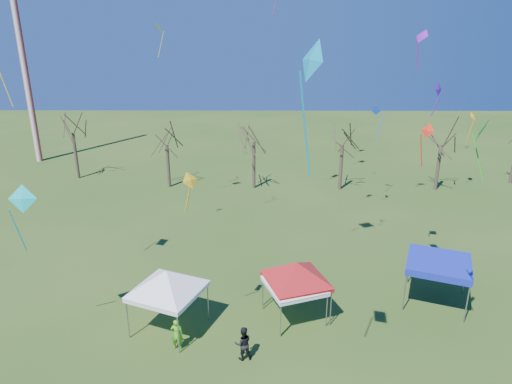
% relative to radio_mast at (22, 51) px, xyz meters
% --- Properties ---
extents(ground, '(140.00, 140.00, 0.00)m').
position_rel_radio_mast_xyz_m(ground, '(28.00, -34.00, -12.50)').
color(ground, '#294817').
rests_on(ground, ground).
extents(radio_mast, '(0.70, 0.70, 25.00)m').
position_rel_radio_mast_xyz_m(radio_mast, '(0.00, 0.00, 0.00)').
color(radio_mast, silver).
rests_on(radio_mast, ground).
extents(tree_0, '(3.83, 3.83, 8.44)m').
position_rel_radio_mast_xyz_m(tree_0, '(7.15, -6.62, -6.01)').
color(tree_0, '#3D2D21').
rests_on(tree_0, ground).
extents(tree_1, '(3.42, 3.42, 7.54)m').
position_rel_radio_mast_xyz_m(tree_1, '(17.23, -9.35, -6.71)').
color(tree_1, '#3D2D21').
rests_on(tree_1, ground).
extents(tree_2, '(3.71, 3.71, 8.18)m').
position_rel_radio_mast_xyz_m(tree_2, '(25.63, -9.62, -6.21)').
color(tree_2, '#3D2D21').
rests_on(tree_2, ground).
extents(tree_3, '(3.59, 3.59, 7.91)m').
position_rel_radio_mast_xyz_m(tree_3, '(34.03, -9.96, -6.42)').
color(tree_3, '#3D2D21').
rests_on(tree_3, ground).
extents(tree_4, '(3.58, 3.58, 7.89)m').
position_rel_radio_mast_xyz_m(tree_4, '(43.36, -10.00, -6.44)').
color(tree_4, '#3D2D21').
rests_on(tree_4, ground).
extents(tent_white_west, '(4.11, 4.11, 3.92)m').
position_rel_radio_mast_xyz_m(tent_white_west, '(21.55, -32.17, -9.34)').
color(tent_white_west, gray).
rests_on(tent_white_west, ground).
extents(tent_white_mid, '(3.67, 3.67, 3.45)m').
position_rel_radio_mast_xyz_m(tent_white_mid, '(28.03, -31.18, -9.72)').
color(tent_white_mid, gray).
rests_on(tent_white_mid, ground).
extents(tent_red, '(4.01, 4.01, 3.73)m').
position_rel_radio_mast_xyz_m(tent_red, '(28.13, -30.97, -9.49)').
color(tent_red, gray).
rests_on(tent_red, ground).
extents(tent_blue, '(4.34, 4.34, 2.63)m').
position_rel_radio_mast_xyz_m(tent_blue, '(36.17, -29.58, -10.08)').
color(tent_blue, gray).
rests_on(tent_blue, ground).
extents(person_green, '(0.63, 0.43, 1.66)m').
position_rel_radio_mast_xyz_m(person_green, '(22.21, -33.75, -11.67)').
color(person_green, '#51B51D').
rests_on(person_green, ground).
extents(person_dark, '(0.93, 0.78, 1.70)m').
position_rel_radio_mast_xyz_m(person_dark, '(25.43, -34.45, -11.65)').
color(person_dark, black).
rests_on(person_dark, ground).
extents(kite_17, '(0.70, 0.81, 2.53)m').
position_rel_radio_mast_xyz_m(kite_17, '(35.21, -27.89, -3.00)').
color(kite_17, red).
rests_on(kite_17, ground).
extents(kite_18, '(0.81, 0.94, 2.02)m').
position_rel_radio_mast_xyz_m(kite_18, '(34.19, -28.30, 1.87)').
color(kite_18, purple).
rests_on(kite_18, ground).
extents(kite_25, '(0.59, 0.64, 1.59)m').
position_rel_radio_mast_xyz_m(kite_25, '(34.30, -31.09, -0.39)').
color(kite_25, '#5618A9').
rests_on(kite_25, ground).
extents(kite_14, '(1.30, 0.92, 3.39)m').
position_rel_radio_mast_xyz_m(kite_14, '(15.65, -33.35, -4.90)').
color(kite_14, '#0DC8C8').
rests_on(kite_14, ground).
extents(kite_1, '(0.91, 0.94, 1.89)m').
position_rel_radio_mast_xyz_m(kite_1, '(23.09, -32.92, -4.16)').
color(kite_1, gold).
rests_on(kite_1, ground).
extents(kite_22, '(1.05, 0.96, 2.92)m').
position_rel_radio_mast_xyz_m(kite_22, '(36.09, -13.38, -4.36)').
color(kite_22, blue).
rests_on(kite_22, ground).
extents(kite_12, '(1.14, 1.14, 3.00)m').
position_rel_radio_mast_xyz_m(kite_12, '(45.56, -10.80, -5.25)').
color(kite_12, '#FEA60D').
rests_on(kite_12, ground).
extents(kite_5, '(0.90, 1.34, 4.10)m').
position_rel_radio_mast_xyz_m(kite_5, '(27.60, -38.94, 1.33)').
color(kite_5, '#0C92B8').
rests_on(kite_5, ground).
extents(kite_2, '(1.02, 1.26, 2.70)m').
position_rel_radio_mast_xyz_m(kite_2, '(18.37, -14.71, 2.34)').
color(kite_2, yellow).
rests_on(kite_2, ground).
extents(kite_27, '(0.92, 1.06, 2.46)m').
position_rel_radio_mast_xyz_m(kite_27, '(34.23, -35.77, -1.26)').
color(kite_27, green).
rests_on(kite_27, ground).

